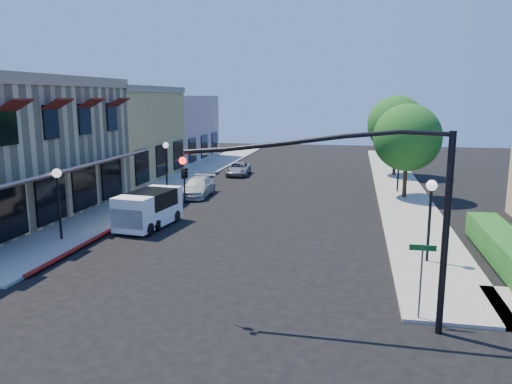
% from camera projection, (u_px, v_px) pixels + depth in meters
% --- Properties ---
extents(ground, '(120.00, 120.00, 0.00)m').
position_uv_depth(ground, '(166.00, 331.00, 14.94)').
color(ground, black).
rests_on(ground, ground).
extents(sidewalk_left, '(3.50, 50.00, 0.12)m').
position_uv_depth(sidewalk_left, '(186.00, 178.00, 42.62)').
color(sidewalk_left, gray).
rests_on(sidewalk_left, ground).
extents(sidewalk_right, '(3.50, 50.00, 0.12)m').
position_uv_depth(sidewalk_right, '(397.00, 185.00, 39.26)').
color(sidewalk_right, gray).
rests_on(sidewalk_right, ground).
extents(curb_red_strip, '(0.25, 10.00, 0.06)m').
position_uv_depth(curb_red_strip, '(92.00, 243.00, 23.97)').
color(curb_red_strip, maroon).
rests_on(curb_red_strip, ground).
extents(yellow_stucco_building, '(10.00, 12.00, 7.60)m').
position_uv_depth(yellow_stucco_building, '(105.00, 134.00, 42.24)').
color(yellow_stucco_building, tan).
rests_on(yellow_stucco_building, ground).
extents(pink_stucco_building, '(10.00, 12.00, 7.00)m').
position_uv_depth(pink_stucco_building, '(159.00, 129.00, 53.86)').
color(pink_stucco_building, beige).
rests_on(pink_stucco_building, ground).
extents(hedge, '(1.40, 8.00, 1.10)m').
position_uv_depth(hedge, '(501.00, 261.00, 21.37)').
color(hedge, '#165017').
rests_on(hedge, ground).
extents(street_tree_a, '(4.56, 4.56, 6.48)m').
position_uv_depth(street_tree_a, '(407.00, 138.00, 33.65)').
color(street_tree_a, black).
rests_on(street_tree_a, ground).
extents(street_tree_b, '(4.94, 4.94, 7.02)m').
position_uv_depth(street_tree_b, '(396.00, 124.00, 43.22)').
color(street_tree_b, black).
rests_on(street_tree_b, ground).
extents(signal_mast_arm, '(8.01, 0.39, 6.00)m').
position_uv_depth(signal_mast_arm, '(371.00, 196.00, 14.49)').
color(signal_mast_arm, black).
rests_on(signal_mast_arm, ground).
extents(street_name_sign, '(0.80, 0.06, 2.50)m').
position_uv_depth(street_name_sign, '(421.00, 270.00, 15.30)').
color(street_name_sign, '#595B5E').
rests_on(street_name_sign, ground).
extents(lamppost_left_near, '(0.44, 0.44, 3.57)m').
position_uv_depth(lamppost_left_near, '(58.00, 186.00, 23.76)').
color(lamppost_left_near, black).
rests_on(lamppost_left_near, ground).
extents(lamppost_left_far, '(0.44, 0.44, 3.57)m').
position_uv_depth(lamppost_left_far, '(166.00, 153.00, 37.25)').
color(lamppost_left_far, black).
rests_on(lamppost_left_far, ground).
extents(lamppost_right_near, '(0.44, 0.44, 3.57)m').
position_uv_depth(lamppost_right_near, '(431.00, 200.00, 20.50)').
color(lamppost_right_near, black).
rests_on(lamppost_right_near, ground).
extents(lamppost_right_far, '(0.44, 0.44, 3.57)m').
position_uv_depth(lamppost_right_far, '(399.00, 156.00, 35.91)').
color(lamppost_right_far, black).
rests_on(lamppost_right_far, ground).
extents(white_van, '(2.38, 4.53, 1.92)m').
position_uv_depth(white_van, '(148.00, 207.00, 26.67)').
color(white_van, white).
rests_on(white_van, ground).
extents(parked_car_a, '(1.72, 3.90, 1.31)m').
position_uv_depth(parked_car_a, '(155.00, 213.00, 27.37)').
color(parked_car_a, black).
rests_on(parked_car_a, ground).
extents(parked_car_b, '(1.22, 3.49, 1.15)m').
position_uv_depth(parked_car_b, '(168.00, 198.00, 31.68)').
color(parked_car_b, '#ADB0B3').
rests_on(parked_car_b, ground).
extents(parked_car_c, '(1.99, 4.53, 1.29)m').
position_uv_depth(parked_car_c, '(198.00, 187.00, 35.13)').
color(parked_car_c, '#BCBCBA').
rests_on(parked_car_c, ground).
extents(parked_car_d, '(2.19, 4.19, 1.13)m').
position_uv_depth(parked_car_d, '(238.00, 169.00, 44.50)').
color(parked_car_d, gray).
rests_on(parked_car_d, ground).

